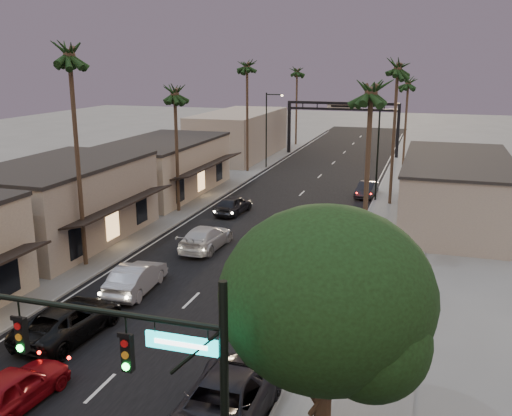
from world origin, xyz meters
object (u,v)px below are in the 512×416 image
Objects in this scene: oncoming_silver at (136,278)px; traffic_signal at (153,374)px; oncoming_red at (15,388)px; palm_rc at (408,80)px; curbside_black at (311,275)px; palm_ra at (372,85)px; palm_far at (297,69)px; streetlight_left at (269,124)px; curbside_near at (222,406)px; oncoming_pickup at (69,320)px; palm_rb at (398,64)px; corner_tree at (328,305)px; arch at (343,115)px; palm_ld at (247,63)px; streetlight_right at (375,144)px; palm_lb at (69,48)px; palm_lc at (175,88)px.

traffic_signal is at bearing 116.72° from oncoming_silver.
traffic_signal is 1.84× the size of oncoming_red.
palm_rc is 42.62m from curbside_black.
palm_ra and palm_far have the same top height.
streetlight_left is 0.68× the size of palm_far.
traffic_signal is 9.94m from oncoming_red.
curbside_near is (-3.05, -14.94, -10.55)m from palm_ra.
traffic_signal reaches higher than curbside_black.
palm_rc is 52.91m from oncoming_pickup.
palm_rb is (0.00, 20.00, 0.97)m from palm_ra.
curbside_black is at bearing -93.79° from palm_rc.
palm_far reaches higher than corner_tree.
curbside_black reaches higher than oncoming_red.
palm_far is at bearing 101.92° from curbside_near.
palm_far is 2.85× the size of oncoming_red.
arch is 3.28× the size of oncoming_red.
palm_ra is 11.06m from curbside_black.
curbside_black is at bearing -65.97° from palm_ld.
traffic_signal is 0.60× the size of palm_rb.
streetlight_left is (-16.40, 50.55, -0.65)m from corner_tree.
curbside_black is (12.77, -35.42, -4.50)m from streetlight_left.
curbside_near reaches higher than oncoming_red.
streetlight_right is 22.89m from curbside_black.
palm_ld is 3.07× the size of oncoming_red.
curbside_black is (-2.75, -21.42, -11.59)m from palm_rb.
palm_far is at bearing -80.36° from oncoming_red.
curbside_black is at bearing -75.67° from palm_far.
palm_ld is 2.49× the size of curbside_black.
palm_ra is 2.32× the size of curbside_black.
streetlight_left is 36.93m from palm_lb.
palm_rc reaches higher than traffic_signal.
traffic_signal is at bearing -79.30° from palm_far.
oncoming_red is (-2.35, -62.01, -4.74)m from arch.
streetlight_left is 50.70m from curbside_near.
palm_rb is (8.60, -26.00, 6.88)m from arch.
corner_tree is 0.72× the size of palm_rc.
corner_tree is at bearing -75.86° from palm_far.
palm_far is at bearing 116.43° from palm_rb.
palm_lb reaches higher than oncoming_red.
palm_lc is 31.90m from curbside_near.
oncoming_pickup is at bearing -78.00° from palm_lc.
corner_tree reaches higher than oncoming_red.
curbside_near is at bearing -42.45° from palm_lb.
palm_ld is 1.16× the size of palm_rc.
oncoming_pickup is (-1.46, 5.50, 0.03)m from oncoming_red.
streetlight_left is at bearing 137.95° from palm_rb.
streetlight_right is 0.59× the size of palm_lb.
palm_ld reaches higher than palm_lc.
palm_far reaches higher than oncoming_pickup.
streetlight_left is 22.65m from palm_lc.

